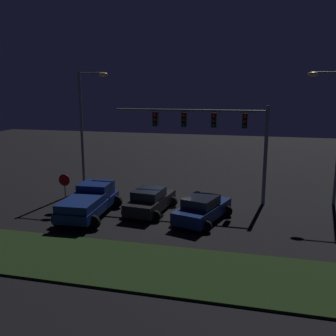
# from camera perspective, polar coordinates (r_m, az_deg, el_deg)

# --- Properties ---
(ground_plane) EXTENTS (80.00, 80.00, 0.00)m
(ground_plane) POSITION_cam_1_polar(r_m,az_deg,el_deg) (23.98, 0.18, -6.45)
(ground_plane) COLOR black
(grass_median) EXTENTS (24.44, 4.38, 0.10)m
(grass_median) POSITION_cam_1_polar(r_m,az_deg,el_deg) (17.13, -6.09, -14.15)
(grass_median) COLOR black
(grass_median) RESTS_ON ground_plane
(pickup_truck) EXTENTS (3.06, 5.50, 1.80)m
(pickup_truck) POSITION_cam_1_polar(r_m,az_deg,el_deg) (23.28, -11.67, -4.69)
(pickup_truck) COLOR navy
(pickup_truck) RESTS_ON ground_plane
(car_sedan) EXTENTS (3.26, 4.73, 1.51)m
(car_sedan) POSITION_cam_1_polar(r_m,az_deg,el_deg) (22.03, 5.17, -6.15)
(car_sedan) COLOR navy
(car_sedan) RESTS_ON ground_plane
(car_sedan_far) EXTENTS (2.79, 4.57, 1.51)m
(car_sedan_far) POSITION_cam_1_polar(r_m,az_deg,el_deg) (23.52, -2.71, -4.94)
(car_sedan_far) COLOR black
(car_sedan_far) RESTS_ON ground_plane
(traffic_signal_gantry) EXTENTS (10.32, 0.56, 6.50)m
(traffic_signal_gantry) POSITION_cam_1_polar(r_m,az_deg,el_deg) (25.31, 6.99, 6.10)
(traffic_signal_gantry) COLOR slate
(traffic_signal_gantry) RESTS_ON ground_plane
(street_lamp_left) EXTENTS (2.30, 0.44, 8.75)m
(street_lamp_left) POSITION_cam_1_polar(r_m,az_deg,el_deg) (28.49, -12.20, 7.38)
(street_lamp_left) COLOR slate
(street_lamp_left) RESTS_ON ground_plane
(street_lamp_right) EXTENTS (2.35, 0.44, 8.68)m
(street_lamp_right) POSITION_cam_1_polar(r_m,az_deg,el_deg) (26.51, 23.67, 6.25)
(street_lamp_right) COLOR slate
(street_lamp_right) RESTS_ON ground_plane
(stop_sign) EXTENTS (0.76, 0.08, 2.23)m
(stop_sign) POSITION_cam_1_polar(r_m,az_deg,el_deg) (24.98, -15.31, -2.39)
(stop_sign) COLOR slate
(stop_sign) RESTS_ON ground_plane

